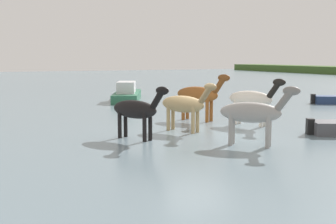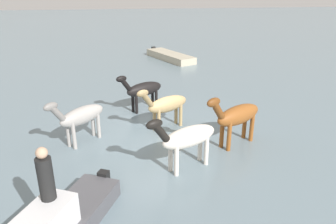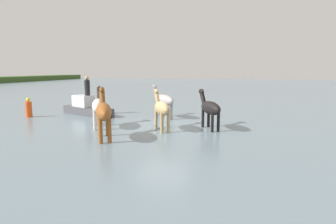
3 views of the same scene
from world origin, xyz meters
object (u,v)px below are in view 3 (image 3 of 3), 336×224
object	(u,v)px
horse_chestnut_trailing	(161,108)
horse_gray_outer	(210,108)
buoy_channel_marker	(29,108)
horse_dun_straggler	(163,100)
horse_rear_stallion	(98,106)
boat_tender_starboard	(87,110)
horse_lead	(104,111)
person_spotter_bow	(87,87)

from	to	relation	value
horse_chestnut_trailing	horse_gray_outer	bearing A→B (deg)	-100.57
buoy_channel_marker	horse_dun_straggler	bearing A→B (deg)	-78.19
horse_gray_outer	horse_rear_stallion	xyz separation A→B (m)	(-0.88, 5.18, 0.06)
horse_gray_outer	horse_rear_stallion	size ratio (longest dim) A/B	0.92
boat_tender_starboard	horse_chestnut_trailing	bearing A→B (deg)	176.16
horse_rear_stallion	buoy_channel_marker	distance (m)	5.67
horse_lead	boat_tender_starboard	distance (m)	6.72
horse_rear_stallion	person_spotter_bow	world-z (taller)	person_spotter_bow
boat_tender_starboard	buoy_channel_marker	bearing A→B (deg)	56.76
horse_rear_stallion	horse_lead	distance (m)	2.42
horse_chestnut_trailing	person_spotter_bow	distance (m)	6.58
horse_lead	horse_gray_outer	bearing A→B (deg)	-82.25
horse_lead	boat_tender_starboard	bearing A→B (deg)	6.33
horse_chestnut_trailing	buoy_channel_marker	world-z (taller)	horse_chestnut_trailing
horse_dun_straggler	boat_tender_starboard	world-z (taller)	horse_dun_straggler
horse_chestnut_trailing	horse_rear_stallion	bearing A→B (deg)	63.65
boat_tender_starboard	horse_dun_straggler	bearing A→B (deg)	-154.83
person_spotter_bow	buoy_channel_marker	size ratio (longest dim) A/B	1.04
horse_chestnut_trailing	horse_rear_stallion	distance (m)	3.07
boat_tender_starboard	horse_rear_stallion	bearing A→B (deg)	153.25
horse_gray_outer	horse_chestnut_trailing	size ratio (longest dim) A/B	0.99
horse_rear_stallion	horse_lead	xyz separation A→B (m)	(-2.04, -1.30, 0.06)
horse_chestnut_trailing	boat_tender_starboard	xyz separation A→B (m)	(3.23, 5.64, -0.70)
horse_rear_stallion	horse_lead	size ratio (longest dim) A/B	0.97
horse_rear_stallion	buoy_channel_marker	bearing A→B (deg)	47.51
horse_gray_outer	boat_tender_starboard	size ratio (longest dim) A/B	0.56
horse_rear_stallion	boat_tender_starboard	size ratio (longest dim) A/B	0.61
horse_lead	buoy_channel_marker	distance (m)	7.68
horse_rear_stallion	boat_tender_starboard	distance (m)	4.33
boat_tender_starboard	person_spotter_bow	world-z (taller)	person_spotter_bow
horse_gray_outer	horse_chestnut_trailing	bearing A→B (deg)	79.43
horse_gray_outer	buoy_channel_marker	distance (m)	10.60
horse_lead	buoy_channel_marker	bearing A→B (deg)	31.40
boat_tender_starboard	horse_lead	bearing A→B (deg)	151.46
horse_chestnut_trailing	boat_tender_starboard	bearing A→B (deg)	30.88
horse_dun_straggler	boat_tender_starboard	bearing A→B (deg)	44.25
horse_gray_outer	buoy_channel_marker	size ratio (longest dim) A/B	1.92
horse_dun_straggler	horse_lead	world-z (taller)	horse_lead
horse_chestnut_trailing	horse_rear_stallion	xyz separation A→B (m)	(-0.16, 3.06, 0.05)
horse_dun_straggler	horse_lead	xyz separation A→B (m)	(-5.37, 1.01, 0.09)
horse_gray_outer	horse_rear_stallion	distance (m)	5.26
horse_gray_outer	boat_tender_starboard	xyz separation A→B (m)	(2.51, 7.77, -0.69)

